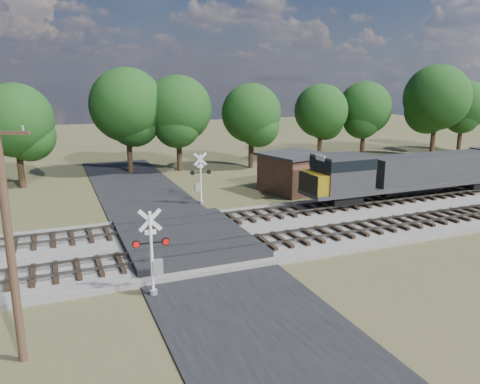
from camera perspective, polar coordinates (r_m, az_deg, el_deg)
name	(u,v)px	position (r m, az deg, el deg)	size (l,w,h in m)	color
ground	(187,246)	(26.94, -6.47, -6.61)	(160.00, 160.00, 0.00)	#434A27
ballast_bed	(332,222)	(31.35, 11.13, -3.56)	(140.00, 10.00, 0.30)	gray
road	(187,246)	(26.92, -6.47, -6.53)	(7.00, 60.00, 0.08)	black
crossing_panel	(185,238)	(27.29, -6.78, -5.65)	(7.00, 9.00, 0.62)	#262628
track_near	(251,244)	(26.01, 1.40, -6.30)	(140.00, 2.60, 0.33)	black
track_far	(220,219)	(30.42, -2.40, -3.33)	(140.00, 2.60, 0.33)	black
crossing_signal_near	(154,260)	(20.72, -10.46, -8.19)	(1.60, 0.37, 3.98)	silver
crossing_signal_far	(200,183)	(35.27, -4.93, 1.10)	(1.61, 0.36, 3.98)	silver
utility_pole	(9,238)	(16.60, -26.37, -5.03)	(1.91, 0.85, 8.25)	#39271A
equipment_shed	(294,172)	(39.49, 6.54, 2.41)	(5.86, 5.86, 3.27)	#422C1C
treeline	(184,110)	(47.45, -6.86, 9.93)	(81.44, 11.71, 10.97)	black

